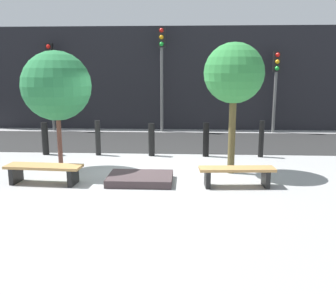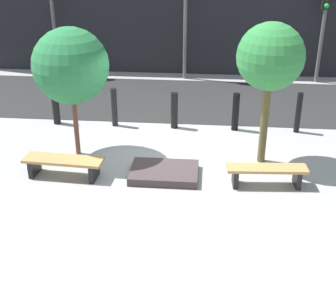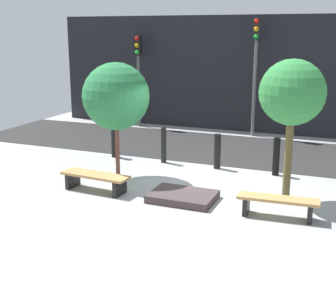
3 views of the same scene
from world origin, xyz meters
name	(u,v)px [view 3 (image 3 of 3)]	position (x,y,z in m)	size (l,w,h in m)	color
ground_plane	(194,190)	(0.00, 0.00, 0.00)	(18.00, 18.00, 0.00)	#9D9D9D
road_strip	(237,150)	(0.00, 4.16, 0.01)	(18.00, 3.96, 0.01)	#282828
building_facade	(259,75)	(0.00, 7.26, 2.13)	(16.20, 0.50, 4.27)	black
bench_left	(95,179)	(-2.14, -0.97, 0.31)	(1.73, 0.59, 0.42)	black
bench_right	(278,203)	(2.14, -0.97, 0.31)	(1.66, 0.50, 0.43)	black
planter_bed	(183,197)	(0.00, -0.77, 0.09)	(1.45, 1.04, 0.17)	#413537
tree_behind_left_bench	(116,97)	(-2.14, 0.15, 2.12)	(1.68, 1.68, 2.96)	brown
tree_behind_right_bench	(292,94)	(2.14, 0.15, 2.40)	(1.43, 1.43, 3.14)	brown
bollard_far_left	(114,141)	(-3.20, 1.93, 0.49)	(0.19, 0.19, 0.98)	black
bollard_left	(164,145)	(-1.60, 1.93, 0.52)	(0.16, 0.16, 1.04)	black
bollard_center	(217,151)	(0.00, 1.93, 0.48)	(0.19, 0.19, 0.97)	black
bollard_right	(276,157)	(1.60, 1.93, 0.50)	(0.18, 0.18, 1.00)	black
traffic_light_west	(138,64)	(-4.55, 6.42, 2.46)	(0.28, 0.27, 3.55)	#565656
traffic_light_mid_west	(256,56)	(0.00, 6.42, 2.84)	(0.28, 0.27, 4.15)	slate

